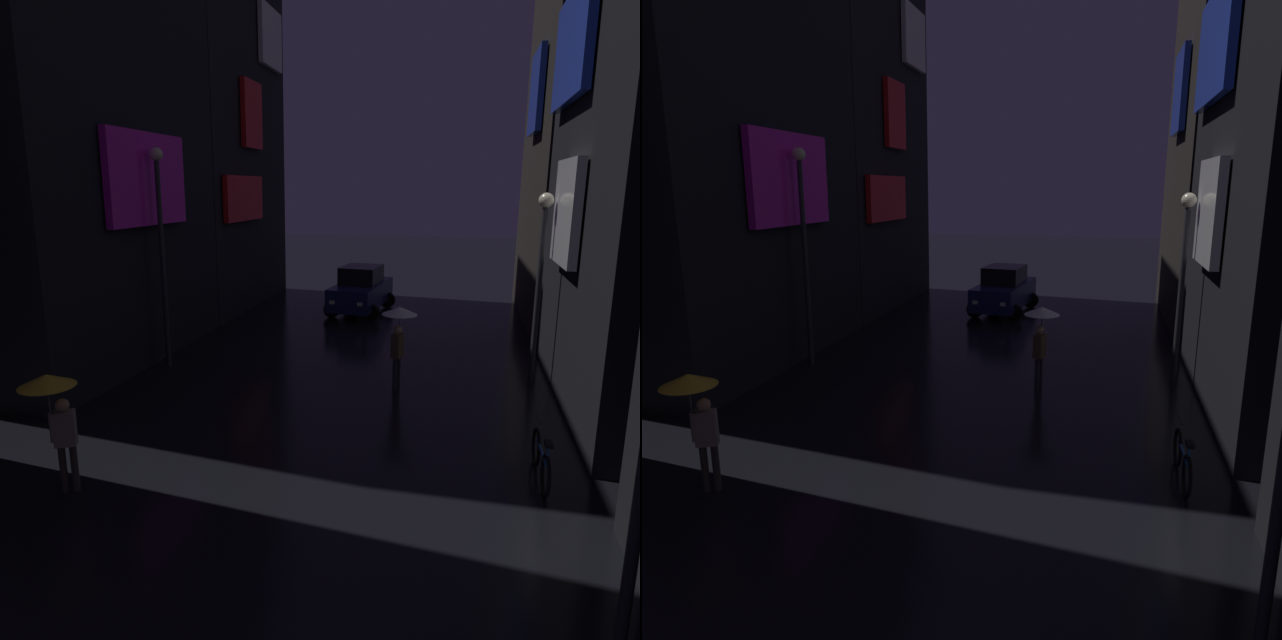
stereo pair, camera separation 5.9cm
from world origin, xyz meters
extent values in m
cube|color=black|center=(-7.50, 13.47, 8.04)|extent=(4.00, 8.95, 16.07)
cube|color=#F226D8|center=(-5.35, 13.31, 5.26)|extent=(0.20, 3.86, 2.47)
cube|color=black|center=(-7.50, 22.17, 9.02)|extent=(4.00, 8.35, 18.03)
cube|color=red|center=(-5.35, 20.46, 4.62)|extent=(0.20, 3.74, 1.73)
cube|color=red|center=(-5.35, 21.58, 7.86)|extent=(0.20, 1.94, 2.57)
cube|color=white|center=(-5.35, 24.12, 11.26)|extent=(0.20, 2.61, 2.40)
cube|color=white|center=(5.35, 13.12, 4.49)|extent=(0.20, 2.51, 2.38)
cube|color=#264CF9|center=(5.35, 14.45, 8.30)|extent=(0.20, 4.25, 2.58)
cube|color=#264CF9|center=(5.35, 21.51, 8.30)|extent=(0.20, 2.70, 2.79)
cylinder|color=#38332D|center=(-3.12, 6.49, 0.42)|extent=(0.12, 0.12, 0.85)
cylinder|color=#38332D|center=(-3.29, 6.41, 0.42)|extent=(0.12, 0.12, 0.85)
cube|color=gray|center=(-3.20, 6.45, 1.15)|extent=(0.40, 0.35, 0.60)
sphere|color=tan|center=(-3.20, 6.45, 1.56)|extent=(0.22, 0.22, 0.22)
cylinder|color=gray|center=(-3.35, 6.32, 1.20)|extent=(0.09, 0.09, 0.50)
cylinder|color=slate|center=(-3.35, 6.32, 1.53)|extent=(0.02, 0.02, 0.77)
cone|color=yellow|center=(-3.35, 6.32, 2.02)|extent=(0.90, 0.90, 0.20)
cylinder|color=#2D2D38|center=(1.59, 12.73, 0.42)|extent=(0.12, 0.12, 0.85)
cylinder|color=#2D2D38|center=(1.65, 12.90, 0.42)|extent=(0.12, 0.12, 0.85)
cube|color=brown|center=(1.62, 12.81, 1.15)|extent=(0.32, 0.39, 0.60)
sphere|color=tan|center=(1.62, 12.81, 1.56)|extent=(0.22, 0.22, 0.22)
cylinder|color=brown|center=(1.63, 13.00, 1.20)|extent=(0.09, 0.09, 0.50)
cylinder|color=slate|center=(1.63, 13.00, 1.53)|extent=(0.02, 0.02, 0.77)
cone|color=silver|center=(1.63, 13.00, 2.02)|extent=(0.90, 0.90, 0.20)
torus|color=black|center=(4.59, 9.33, 0.36)|extent=(0.08, 0.72, 0.72)
torus|color=black|center=(4.61, 8.23, 0.36)|extent=(0.08, 0.72, 0.72)
cylinder|color=#1E59A5|center=(4.60, 8.78, 0.54)|extent=(0.07, 1.00, 0.05)
cylinder|color=#1E59A5|center=(4.61, 8.23, 0.71)|extent=(0.04, 0.04, 0.40)
cube|color=black|center=(4.61, 8.23, 0.93)|extent=(0.13, 0.24, 0.06)
cylinder|color=black|center=(4.59, 9.33, 0.91)|extent=(0.04, 0.45, 0.03)
cube|color=navy|center=(-0.83, 21.67, 0.77)|extent=(2.15, 4.26, 0.90)
cube|color=black|center=(-0.83, 21.67, 1.57)|extent=(1.64, 1.99, 0.70)
cylinder|color=black|center=(-0.18, 20.26, 0.32)|extent=(0.66, 0.29, 0.64)
cylinder|color=black|center=(-1.78, 20.44, 0.32)|extent=(0.66, 0.29, 0.64)
cylinder|color=black|center=(0.12, 22.91, 0.32)|extent=(0.66, 0.29, 0.64)
cylinder|color=black|center=(-1.48, 23.09, 0.32)|extent=(0.66, 0.29, 0.64)
cube|color=white|center=(-0.51, 19.56, 0.77)|extent=(0.21, 0.08, 0.14)
cube|color=white|center=(-1.61, 19.68, 0.77)|extent=(0.21, 0.08, 0.14)
cylinder|color=#2D2D33|center=(5.00, 14.00, 2.28)|extent=(0.14, 0.14, 4.56)
sphere|color=#F9EFCC|center=(5.00, 14.00, 4.74)|extent=(0.36, 0.36, 0.36)
cylinder|color=#2D2D33|center=(-5.00, 13.21, 2.87)|extent=(0.14, 0.14, 5.73)
sphere|color=#F9EFCC|center=(-5.00, 13.21, 5.91)|extent=(0.36, 0.36, 0.36)
camera|label=1|loc=(3.01, -1.09, 5.06)|focal=32.00mm
camera|label=2|loc=(3.07, -1.08, 5.06)|focal=32.00mm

